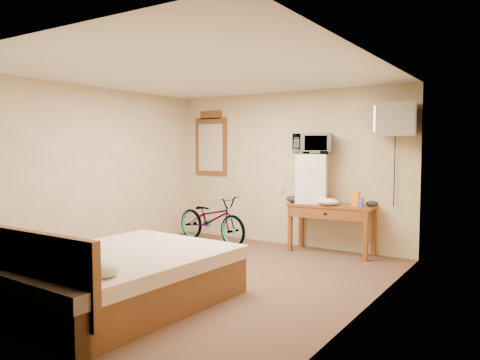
# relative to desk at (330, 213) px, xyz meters

# --- Properties ---
(room) EXTENTS (4.60, 4.64, 2.50)m
(room) POSITION_rel_desk_xyz_m (-0.89, -2.00, 0.63)
(room) COLOR #4E3527
(room) RESTS_ON ground
(desk) EXTENTS (1.30, 0.55, 0.75)m
(desk) POSITION_rel_desk_xyz_m (0.00, 0.00, 0.00)
(desk) COLOR brown
(desk) RESTS_ON floor
(mini_fridge) EXTENTS (0.56, 0.55, 0.75)m
(mini_fridge) POSITION_rel_desk_xyz_m (-0.33, 0.04, 0.50)
(mini_fridge) COLOR white
(mini_fridge) RESTS_ON desk
(microwave) EXTENTS (0.68, 0.57, 0.32)m
(microwave) POSITION_rel_desk_xyz_m (-0.33, 0.04, 1.03)
(microwave) COLOR white
(microwave) RESTS_ON mini_fridge
(snack_bag) EXTENTS (0.12, 0.08, 0.22)m
(snack_bag) POSITION_rel_desk_xyz_m (0.39, -0.03, 0.24)
(snack_bag) COLOR orange
(snack_bag) RESTS_ON desk
(blue_cup) EXTENTS (0.07, 0.07, 0.13)m
(blue_cup) POSITION_rel_desk_xyz_m (0.48, -0.04, 0.19)
(blue_cup) COLOR blue
(blue_cup) RESTS_ON desk
(cloth_cream) EXTENTS (0.34, 0.26, 0.10)m
(cloth_cream) POSITION_rel_desk_xyz_m (0.01, -0.13, 0.18)
(cloth_cream) COLOR beige
(cloth_cream) RESTS_ON desk
(cloth_dark_a) EXTENTS (0.29, 0.22, 0.11)m
(cloth_dark_a) POSITION_rel_desk_xyz_m (-0.54, -0.09, 0.18)
(cloth_dark_a) COLOR black
(cloth_dark_a) RESTS_ON desk
(cloth_dark_b) EXTENTS (0.18, 0.15, 0.08)m
(cloth_dark_b) POSITION_rel_desk_xyz_m (0.60, 0.08, 0.17)
(cloth_dark_b) COLOR black
(cloth_dark_b) RESTS_ON desk
(crt_television) EXTENTS (0.63, 0.66, 0.46)m
(crt_television) POSITION_rel_desk_xyz_m (0.91, 0.02, 1.36)
(crt_television) COLOR black
(crt_television) RESTS_ON room
(wall_mirror) EXTENTS (0.68, 0.04, 1.15)m
(wall_mirror) POSITION_rel_desk_xyz_m (-2.42, 0.27, 1.04)
(wall_mirror) COLOR brown
(wall_mirror) RESTS_ON room
(bicycle) EXTENTS (1.61, 0.80, 0.81)m
(bicycle) POSITION_rel_desk_xyz_m (-1.98, -0.31, -0.22)
(bicycle) COLOR black
(bicycle) RESTS_ON floor
(bed) EXTENTS (1.78, 2.31, 0.90)m
(bed) POSITION_rel_desk_xyz_m (-0.95, -3.37, -0.33)
(bed) COLOR brown
(bed) RESTS_ON floor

